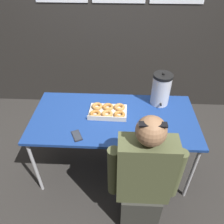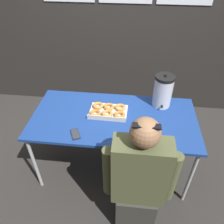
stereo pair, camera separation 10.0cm
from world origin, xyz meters
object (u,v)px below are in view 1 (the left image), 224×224
(donut_box, at_px, (108,111))
(cell_phone, at_px, (77,136))
(person_seated, at_px, (143,181))
(coffee_urn, at_px, (161,89))

(donut_box, xyz_separation_m, cell_phone, (-0.25, -0.33, -0.02))
(cell_phone, xyz_separation_m, person_seated, (0.57, -0.32, -0.16))
(coffee_urn, bearing_deg, cell_phone, -145.65)
(cell_phone, height_order, person_seated, person_seated)
(coffee_urn, distance_m, cell_phone, 0.94)
(cell_phone, bearing_deg, donut_box, 26.94)
(coffee_urn, relative_size, person_seated, 0.28)
(coffee_urn, distance_m, person_seated, 0.93)
(coffee_urn, bearing_deg, donut_box, -159.48)
(donut_box, distance_m, coffee_urn, 0.57)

